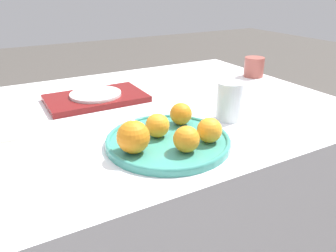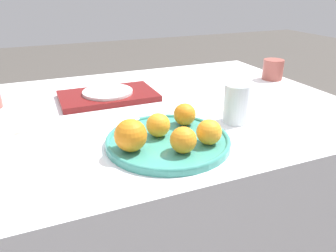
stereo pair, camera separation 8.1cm
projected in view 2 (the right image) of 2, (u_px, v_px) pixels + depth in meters
table at (150, 202)px, 1.23m from camera, size 1.33×0.95×0.77m
fruit_platter at (168, 140)px, 0.83m from camera, size 0.32×0.32×0.02m
orange_0 at (131, 135)px, 0.76m from camera, size 0.08×0.08×0.08m
orange_1 at (209, 132)px, 0.79m from camera, size 0.06×0.06×0.06m
orange_2 at (158, 125)px, 0.83m from camera, size 0.06×0.06×0.06m
orange_3 at (185, 114)px, 0.90m from camera, size 0.06×0.06×0.06m
orange_4 at (183, 140)px, 0.75m from camera, size 0.06×0.06×0.06m
water_glass at (237, 103)px, 0.94m from camera, size 0.08×0.08×0.11m
serving_tray at (108, 96)px, 1.15m from camera, size 0.33×0.20×0.02m
side_plate at (108, 92)px, 1.14m from camera, size 0.17×0.17×0.01m
cup_0 at (273, 70)px, 1.37m from camera, size 0.08×0.08×0.08m
napkin at (6, 125)px, 0.93m from camera, size 0.11×0.15×0.01m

